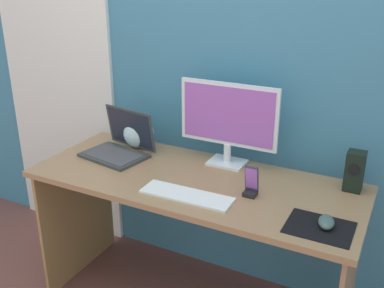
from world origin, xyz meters
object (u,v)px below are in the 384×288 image
at_px(laptop, 119,146).
at_px(keyboard_external, 187,195).
at_px(fishbowl, 139,133).
at_px(mouse, 326,222).
at_px(monitor, 228,120).
at_px(phone_in_dock, 251,185).
at_px(speaker_right, 355,171).

distance_m(laptop, keyboard_external, 0.58).
bearing_deg(fishbowl, mouse, -18.35).
height_order(laptop, fishbowl, laptop).
bearing_deg(monitor, laptop, -164.79).
xyz_separation_m(mouse, phone_in_dock, (-0.34, 0.11, 0.03)).
distance_m(monitor, phone_in_dock, 0.39).
bearing_deg(fishbowl, monitor, 0.86).
xyz_separation_m(monitor, speaker_right, (0.61, -0.01, -0.14)).
bearing_deg(keyboard_external, mouse, 1.56).
height_order(laptop, phone_in_dock, laptop).
xyz_separation_m(fishbowl, mouse, (1.09, -0.36, -0.06)).
xyz_separation_m(speaker_right, phone_in_dock, (-0.38, -0.25, -0.04)).
relative_size(laptop, fishbowl, 2.17).
bearing_deg(mouse, laptop, 158.47).
height_order(monitor, speaker_right, monitor).
distance_m(keyboard_external, mouse, 0.59).
height_order(laptop, mouse, laptop).
relative_size(keyboard_external, phone_in_dock, 2.93).
bearing_deg(keyboard_external, speaker_right, 30.75).
bearing_deg(phone_in_dock, keyboard_external, -150.72).
distance_m(laptop, fishbowl, 0.15).
bearing_deg(phone_in_dock, laptop, 171.79).
bearing_deg(keyboard_external, laptop, 153.77).
bearing_deg(mouse, keyboard_external, 172.31).
xyz_separation_m(laptop, phone_in_dock, (0.77, -0.11, 0.00)).
height_order(speaker_right, laptop, laptop).
height_order(mouse, phone_in_dock, phone_in_dock).
xyz_separation_m(speaker_right, mouse, (-0.04, -0.36, -0.07)).
distance_m(monitor, laptop, 0.60).
distance_m(monitor, mouse, 0.71).
distance_m(monitor, fishbowl, 0.54).
bearing_deg(laptop, fishbowl, 78.71).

